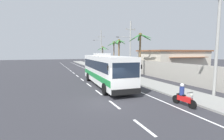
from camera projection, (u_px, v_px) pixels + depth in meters
ground_plane at (110, 101)px, 12.49m from camera, size 160.00×160.00×0.00m
sidewalk_kerb at (129, 77)px, 24.21m from camera, size 3.20×90.00×0.14m
lane_markings at (91, 75)px, 26.99m from camera, size 3.82×71.00×0.01m
boundary_wall at (138, 66)px, 29.18m from camera, size 0.24×60.00×2.37m
coach_bus_foreground at (105, 69)px, 18.29m from camera, size 3.30×11.65×3.58m
motorcycle_beside_bus at (183, 97)px, 11.38m from camera, size 0.56×1.96×1.55m
motorcycle_trailing at (99, 71)px, 26.96m from camera, size 0.56×1.96×1.55m
pedestrian_midwalk at (103, 66)px, 32.81m from camera, size 0.36×0.36×1.55m
utility_pole_nearest at (217, 31)px, 13.18m from camera, size 3.36×0.24×10.16m
utility_pole_mid at (130, 46)px, 27.79m from camera, size 3.51×0.24×8.86m
utility_pole_far at (101, 48)px, 42.14m from camera, size 3.02×0.24×9.21m
palm_nearest at (114, 48)px, 37.58m from camera, size 3.15×3.38×6.17m
palm_second at (103, 51)px, 46.61m from camera, size 3.16×3.50×5.41m
palm_third at (140, 45)px, 25.21m from camera, size 3.68×3.81×6.63m
palm_fourth at (119, 49)px, 33.40m from camera, size 3.03×2.81×6.34m
roadside_building at (173, 61)px, 30.24m from camera, size 11.50×7.74×4.07m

